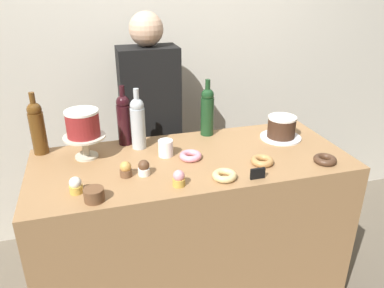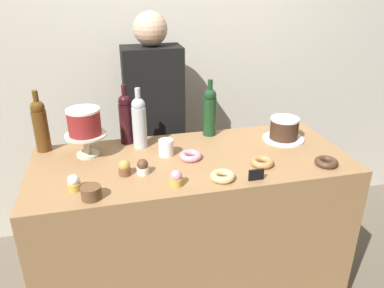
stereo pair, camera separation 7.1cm
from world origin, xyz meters
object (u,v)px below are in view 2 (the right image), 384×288
(wine_bottle_amber, at_px, (40,125))
(wine_bottle_clear, at_px, (139,122))
(cake_stand_pedestal, at_px, (86,141))
(chocolate_round_cake, at_px, (284,128))
(cupcake_caramel, at_px, (125,168))
(price_sign_chalkboard, at_px, (256,175))
(coffee_cup_ceramic, at_px, (166,148))
(cupcake_vanilla, at_px, (74,183))
(cookie_stack, at_px, (91,193))
(barista_figure, at_px, (155,134))
(white_layer_cake, at_px, (84,122))
(cupcake_chocolate, at_px, (143,167))
(cupcake_strawberry, at_px, (176,178))
(donut_chocolate, at_px, (326,162))
(donut_glazed, at_px, (223,176))
(wine_bottle_green, at_px, (210,111))
(wine_bottle_dark_red, at_px, (126,118))
(donut_maple, at_px, (262,162))

(wine_bottle_amber, bearing_deg, wine_bottle_clear, -8.38)
(cake_stand_pedestal, distance_m, chocolate_round_cake, 1.07)
(cupcake_caramel, xyz_separation_m, price_sign_chalkboard, (0.57, -0.19, -0.01))
(chocolate_round_cake, relative_size, coffee_cup_ceramic, 1.86)
(cupcake_caramel, xyz_separation_m, coffee_cup_ceramic, (0.22, 0.16, 0.01))
(cupcake_vanilla, relative_size, cookie_stack, 0.88)
(cookie_stack, bearing_deg, barista_figure, 65.75)
(coffee_cup_ceramic, bearing_deg, barista_figure, 88.34)
(wine_bottle_clear, distance_m, price_sign_chalkboard, 0.68)
(wine_bottle_clear, bearing_deg, barista_figure, 71.39)
(white_layer_cake, relative_size, cupcake_chocolate, 2.21)
(wine_bottle_clear, height_order, cookie_stack, wine_bottle_clear)
(cupcake_strawberry, height_order, donut_chocolate, cupcake_strawberry)
(chocolate_round_cake, relative_size, donut_glazed, 1.41)
(chocolate_round_cake, bearing_deg, donut_glazed, -143.25)
(donut_chocolate, bearing_deg, coffee_cup_ceramic, 158.31)
(cupcake_chocolate, relative_size, donut_chocolate, 0.66)
(cake_stand_pedestal, distance_m, cupcake_strawberry, 0.56)
(chocolate_round_cake, bearing_deg, wine_bottle_clear, 173.15)
(wine_bottle_green, bearing_deg, white_layer_cake, -169.96)
(donut_glazed, bearing_deg, cake_stand_pedestal, 145.97)
(wine_bottle_dark_red, bearing_deg, donut_maple, -35.25)
(wine_bottle_amber, distance_m, coffee_cup_ceramic, 0.66)
(wine_bottle_dark_red, relative_size, donut_glazed, 2.91)
(cupcake_vanilla, distance_m, donut_chocolate, 1.18)
(wine_bottle_dark_red, bearing_deg, donut_chocolate, -28.89)
(cookie_stack, bearing_deg, price_sign_chalkboard, -1.24)
(wine_bottle_amber, relative_size, barista_figure, 0.20)
(white_layer_cake, xyz_separation_m, coffee_cup_ceramic, (0.39, -0.09, -0.14))
(donut_glazed, bearing_deg, donut_maple, 20.99)
(white_layer_cake, relative_size, cupcake_vanilla, 2.21)
(cupcake_chocolate, bearing_deg, donut_maple, -4.96)
(cake_stand_pedestal, xyz_separation_m, cupcake_vanilla, (-0.05, -0.34, -0.05))
(cupcake_caramel, distance_m, donut_chocolate, 0.97)
(wine_bottle_dark_red, bearing_deg, wine_bottle_clear, -49.56)
(cupcake_strawberry, distance_m, barista_figure, 0.85)
(wine_bottle_clear, distance_m, donut_chocolate, 0.96)
(cookie_stack, bearing_deg, donut_chocolate, 2.07)
(cake_stand_pedestal, relative_size, white_layer_cake, 1.27)
(wine_bottle_clear, relative_size, coffee_cup_ceramic, 3.83)
(barista_figure, bearing_deg, cupcake_chocolate, -102.58)
(donut_maple, bearing_deg, cupcake_vanilla, -178.17)
(cupcake_caramel, distance_m, cupcake_strawberry, 0.26)
(chocolate_round_cake, height_order, cupcake_vanilla, chocolate_round_cake)
(barista_figure, bearing_deg, cupcake_vanilla, -120.61)
(chocolate_round_cake, bearing_deg, cupcake_chocolate, -165.31)
(cupcake_caramel, bearing_deg, donut_chocolate, -7.83)
(cupcake_caramel, xyz_separation_m, barista_figure, (0.24, 0.69, -0.13))
(donut_glazed, bearing_deg, chocolate_round_cake, 36.75)
(white_layer_cake, xyz_separation_m, barista_figure, (0.41, 0.43, -0.28))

